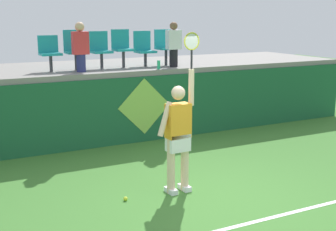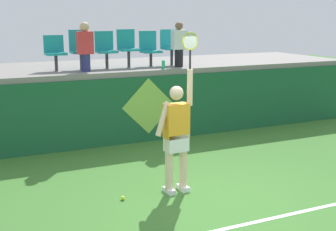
# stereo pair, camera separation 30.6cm
# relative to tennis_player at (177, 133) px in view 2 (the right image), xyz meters

# --- Properties ---
(ground_plane) EXTENTS (40.00, 40.00, 0.00)m
(ground_plane) POSITION_rel_tennis_player_xyz_m (0.36, -0.59, -0.99)
(ground_plane) COLOR #3D752D
(court_back_wall) EXTENTS (12.71, 0.20, 1.49)m
(court_back_wall) POSITION_rel_tennis_player_xyz_m (0.36, 3.11, -0.25)
(court_back_wall) COLOR #195633
(court_back_wall) RESTS_ON ground_plane
(spectator_platform) EXTENTS (12.71, 3.09, 0.12)m
(spectator_platform) POSITION_rel_tennis_player_xyz_m (0.36, 4.61, 0.56)
(spectator_platform) COLOR gray
(spectator_platform) RESTS_ON court_back_wall
(court_baseline_stripe) EXTENTS (11.44, 0.08, 0.01)m
(court_baseline_stripe) POSITION_rel_tennis_player_xyz_m (0.36, -1.49, -0.99)
(court_baseline_stripe) COLOR white
(court_baseline_stripe) RESTS_ON ground_plane
(tennis_player) EXTENTS (0.75, 0.28, 2.56)m
(tennis_player) POSITION_rel_tennis_player_xyz_m (0.00, 0.00, 0.00)
(tennis_player) COLOR white
(tennis_player) RESTS_ON ground_plane
(tennis_ball) EXTENTS (0.07, 0.07, 0.07)m
(tennis_ball) POSITION_rel_tennis_player_xyz_m (-0.91, 0.03, -0.96)
(tennis_ball) COLOR #D1E533
(tennis_ball) RESTS_ON ground_plane
(water_bottle) EXTENTS (0.07, 0.07, 0.20)m
(water_bottle) POSITION_rel_tennis_player_xyz_m (1.22, 3.20, 0.72)
(water_bottle) COLOR #26B272
(water_bottle) RESTS_ON spectator_platform
(stadium_chair_0) EXTENTS (0.44, 0.42, 0.78)m
(stadium_chair_0) POSITION_rel_tennis_player_xyz_m (-1.07, 3.97, 1.06)
(stadium_chair_0) COLOR #38383D
(stadium_chair_0) RESTS_ON spectator_platform
(stadium_chair_1) EXTENTS (0.44, 0.42, 0.89)m
(stadium_chair_1) POSITION_rel_tennis_player_xyz_m (-0.50, 3.98, 1.10)
(stadium_chair_1) COLOR #38383D
(stadium_chair_1) RESTS_ON spectator_platform
(stadium_chair_2) EXTENTS (0.44, 0.42, 0.85)m
(stadium_chair_2) POSITION_rel_tennis_player_xyz_m (0.10, 3.98, 1.08)
(stadium_chair_2) COLOR #38383D
(stadium_chair_2) RESTS_ON spectator_platform
(stadium_chair_3) EXTENTS (0.44, 0.42, 0.88)m
(stadium_chair_3) POSITION_rel_tennis_player_xyz_m (0.63, 3.98, 1.11)
(stadium_chair_3) COLOR #38383D
(stadium_chair_3) RESTS_ON spectator_platform
(stadium_chair_4) EXTENTS (0.44, 0.42, 0.84)m
(stadium_chair_4) POSITION_rel_tennis_player_xyz_m (1.20, 3.98, 1.06)
(stadium_chair_4) COLOR #38383D
(stadium_chair_4) RESTS_ON spectator_platform
(stadium_chair_5) EXTENTS (0.44, 0.42, 0.87)m
(stadium_chair_5) POSITION_rel_tennis_player_xyz_m (1.76, 3.98, 1.10)
(stadium_chair_5) COLOR #38383D
(stadium_chair_5) RESTS_ON spectator_platform
(spectator_0) EXTENTS (0.34, 0.20, 1.06)m
(spectator_0) POSITION_rel_tennis_player_xyz_m (1.76, 3.50, 1.16)
(spectator_0) COLOR black
(spectator_0) RESTS_ON spectator_platform
(spectator_1) EXTENTS (0.34, 0.20, 1.07)m
(spectator_1) POSITION_rel_tennis_player_xyz_m (-0.50, 3.53, 1.17)
(spectator_1) COLOR navy
(spectator_1) RESTS_ON spectator_platform
(wall_signage_mount) EXTENTS (1.27, 0.01, 1.45)m
(wall_signage_mount) POSITION_rel_tennis_player_xyz_m (0.76, 3.01, -0.99)
(wall_signage_mount) COLOR #195633
(wall_signage_mount) RESTS_ON ground_plane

